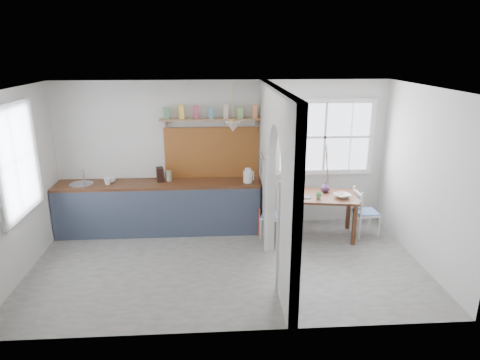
{
  "coord_description": "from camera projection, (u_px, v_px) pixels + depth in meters",
  "views": [
    {
      "loc": [
        -0.19,
        -5.77,
        3.12
      ],
      "look_at": [
        0.21,
        0.35,
        1.21
      ],
      "focal_mm": 32.0,
      "sensor_mm": 36.0,
      "label": 1
    }
  ],
  "objects": [
    {
      "name": "utensil_rail",
      "position": [
        262.0,
        155.0,
        6.9
      ],
      "size": [
        0.02,
        0.5,
        0.02
      ],
      "primitive_type": "cylinder",
      "rotation": [
        1.57,
        0.0,
        0.0
      ],
      "color": "silver",
      "rests_on": "partition"
    },
    {
      "name": "towel_magenta",
      "position": [
        259.0,
        221.0,
        7.33
      ],
      "size": [
        0.02,
        0.03,
        0.49
      ],
      "primitive_type": "cube",
      "color": "#C7184B",
      "rests_on": "counter"
    },
    {
      "name": "mug_b",
      "position": [
        112.0,
        180.0,
        7.31
      ],
      "size": [
        0.12,
        0.12,
        0.09
      ],
      "primitive_type": "imported",
      "rotation": [
        0.0,
        0.0,
        -0.03
      ],
      "color": "white",
      "rests_on": "counter"
    },
    {
      "name": "walls",
      "position": [
        227.0,
        182.0,
        6.05
      ],
      "size": [
        5.81,
        3.21,
        2.6
      ],
      "color": "silver",
      "rests_on": "floor"
    },
    {
      "name": "dining_table",
      "position": [
        320.0,
        215.0,
        7.33
      ],
      "size": [
        1.28,
        0.96,
        0.73
      ],
      "primitive_type": null,
      "rotation": [
        0.0,
        0.0,
        -0.16
      ],
      "color": "brown",
      "rests_on": "floor"
    },
    {
      "name": "jar",
      "position": [
        169.0,
        176.0,
        7.42
      ],
      "size": [
        0.14,
        0.14,
        0.18
      ],
      "primitive_type": "cylinder",
      "rotation": [
        0.0,
        0.0,
        -0.31
      ],
      "color": "#9A9674",
      "rests_on": "counter"
    },
    {
      "name": "kitchen_window",
      "position": [
        14.0,
        161.0,
        5.77
      ],
      "size": [
        0.1,
        1.16,
        1.5
      ],
      "primitive_type": null,
      "color": "white",
      "rests_on": "walls"
    },
    {
      "name": "pendant_lamp",
      "position": [
        233.0,
        127.0,
        6.98
      ],
      "size": [
        0.26,
        0.26,
        0.16
      ],
      "primitive_type": "cone",
      "color": "silver",
      "rests_on": "ceiling"
    },
    {
      "name": "partition",
      "position": [
        275.0,
        170.0,
        6.11
      ],
      "size": [
        0.12,
        3.2,
        2.6
      ],
      "color": "silver",
      "rests_on": "floor"
    },
    {
      "name": "backsplash",
      "position": [
        212.0,
        153.0,
        7.52
      ],
      "size": [
        1.65,
        0.03,
        0.9
      ],
      "primitive_type": "cube",
      "color": "#915621",
      "rests_on": "walls"
    },
    {
      "name": "chair_right",
      "position": [
        366.0,
        212.0,
        7.33
      ],
      "size": [
        0.41,
        0.41,
        0.84
      ],
      "primitive_type": null,
      "rotation": [
        0.0,
        0.0,
        1.64
      ],
      "color": "silver",
      "rests_on": "floor"
    },
    {
      "name": "vase",
      "position": [
        325.0,
        187.0,
        7.36
      ],
      "size": [
        0.22,
        0.22,
        0.17
      ],
      "primitive_type": "imported",
      "rotation": [
        0.0,
        0.0,
        -0.42
      ],
      "color": "#4C2A51",
      "rests_on": "dining_table"
    },
    {
      "name": "table_cup",
      "position": [
        319.0,
        195.0,
        7.05
      ],
      "size": [
        0.12,
        0.12,
        0.1
      ],
      "primitive_type": "imported",
      "rotation": [
        0.0,
        0.0,
        -0.12
      ],
      "color": "#64A763",
      "rests_on": "dining_table"
    },
    {
      "name": "kettle",
      "position": [
        248.0,
        175.0,
        7.31
      ],
      "size": [
        0.24,
        0.21,
        0.25
      ],
      "primitive_type": null,
      "rotation": [
        0.0,
        0.0,
        0.2
      ],
      "color": "white",
      "rests_on": "counter"
    },
    {
      "name": "towel_orange",
      "position": [
        259.0,
        224.0,
        7.28
      ],
      "size": [
        0.02,
        0.03,
        0.53
      ],
      "primitive_type": "cube",
      "color": "orange",
      "rests_on": "counter"
    },
    {
      "name": "counter",
      "position": [
        160.0,
        206.0,
        7.5
      ],
      "size": [
        3.5,
        0.6,
        0.9
      ],
      "color": "brown",
      "rests_on": "floor"
    },
    {
      "name": "floor",
      "position": [
        227.0,
        264.0,
        6.44
      ],
      "size": [
        5.8,
        3.2,
        0.01
      ],
      "primitive_type": "cube",
      "color": "gray",
      "rests_on": "ground"
    },
    {
      "name": "knife_block",
      "position": [
        160.0,
        174.0,
        7.37
      ],
      "size": [
        0.15,
        0.18,
        0.25
      ],
      "primitive_type": "cube",
      "rotation": [
        0.0,
        0.0,
        0.25
      ],
      "color": "black",
      "rests_on": "counter"
    },
    {
      "name": "sink",
      "position": [
        81.0,
        185.0,
        7.26
      ],
      "size": [
        0.4,
        0.4,
        0.02
      ],
      "primitive_type": "cylinder",
      "color": "silver",
      "rests_on": "counter"
    },
    {
      "name": "bowl",
      "position": [
        342.0,
        196.0,
        7.1
      ],
      "size": [
        0.32,
        0.32,
        0.06
      ],
      "primitive_type": "imported",
      "rotation": [
        0.0,
        0.0,
        0.28
      ],
      "color": "silver",
      "rests_on": "dining_table"
    },
    {
      "name": "ceiling",
      "position": [
        226.0,
        88.0,
        5.67
      ],
      "size": [
        5.8,
        3.2,
        0.01
      ],
      "primitive_type": "cube",
      "color": "silver",
      "rests_on": "walls"
    },
    {
      "name": "nook_window",
      "position": [
        325.0,
        137.0,
        7.56
      ],
      "size": [
        1.76,
        0.1,
        1.3
      ],
      "primitive_type": null,
      "color": "white",
      "rests_on": "walls"
    },
    {
      "name": "mug_a",
      "position": [
        108.0,
        181.0,
        7.22
      ],
      "size": [
        0.16,
        0.16,
        0.11
      ],
      "primitive_type": "imported",
      "rotation": [
        0.0,
        0.0,
        0.4
      ],
      "color": "silver",
      "rests_on": "counter"
    },
    {
      "name": "plate",
      "position": [
        306.0,
        197.0,
        7.11
      ],
      "size": [
        0.18,
        0.18,
        0.01
      ],
      "primitive_type": "cylinder",
      "rotation": [
        0.0,
        0.0,
        0.03
      ],
      "color": "#3A3737",
      "rests_on": "dining_table"
    },
    {
      "name": "chair_left",
      "position": [
        273.0,
        215.0,
        7.22
      ],
      "size": [
        0.47,
        0.47,
        0.83
      ],
      "primitive_type": null,
      "rotation": [
        0.0,
        0.0,
        -1.88
      ],
      "color": "silver",
      "rests_on": "floor"
    },
    {
      "name": "shelf",
      "position": [
        211.0,
        116.0,
        7.25
      ],
      "size": [
        1.75,
        0.2,
        0.21
      ],
      "color": "#9D7C56",
      "rests_on": "walls"
    }
  ]
}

